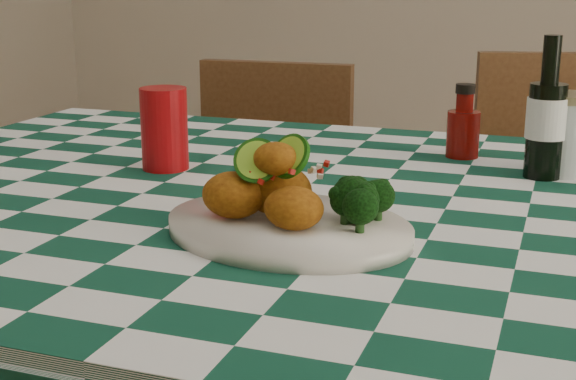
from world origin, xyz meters
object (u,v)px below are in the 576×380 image
(red_tumbler, at_px, (164,129))
(mason_jar, at_px, (562,134))
(fried_chicken_pile, at_px, (279,182))
(beer_bottle, at_px, (547,108))
(wooden_chair_left, at_px, (252,249))
(wooden_chair_right, at_px, (576,273))
(ketchup_bottle, at_px, (464,121))
(plate, at_px, (288,228))

(red_tumbler, distance_m, mason_jar, 0.61)
(fried_chicken_pile, bearing_deg, red_tumbler, 138.71)
(red_tumbler, relative_size, beer_bottle, 0.60)
(fried_chicken_pile, relative_size, wooden_chair_left, 0.17)
(wooden_chair_left, bearing_deg, fried_chicken_pile, -67.24)
(wooden_chair_left, relative_size, wooden_chair_right, 0.95)
(ketchup_bottle, bearing_deg, fried_chicken_pile, -106.84)
(fried_chicken_pile, relative_size, mason_jar, 1.17)
(fried_chicken_pile, height_order, wooden_chair_left, fried_chicken_pile)
(beer_bottle, distance_m, wooden_chair_right, 0.68)
(mason_jar, bearing_deg, ketchup_bottle, 157.67)
(ketchup_bottle, height_order, mason_jar, mason_jar)
(ketchup_bottle, bearing_deg, red_tumbler, -150.64)
(fried_chicken_pile, bearing_deg, wooden_chair_left, 114.27)
(ketchup_bottle, bearing_deg, plate, -105.57)
(plate, xyz_separation_m, beer_bottle, (0.27, 0.39, 0.10))
(fried_chicken_pile, xyz_separation_m, wooden_chair_left, (-0.39, 0.86, -0.42))
(mason_jar, relative_size, wooden_chair_right, 0.14)
(fried_chicken_pile, distance_m, mason_jar, 0.52)
(beer_bottle, height_order, wooden_chair_right, beer_bottle)
(red_tumbler, bearing_deg, mason_jar, 16.81)
(wooden_chair_right, bearing_deg, ketchup_bottle, -131.93)
(ketchup_bottle, height_order, wooden_chair_left, ketchup_bottle)
(red_tumbler, distance_m, beer_bottle, 0.58)
(fried_chicken_pile, height_order, wooden_chair_right, wooden_chair_right)
(ketchup_bottle, xyz_separation_m, beer_bottle, (0.13, -0.10, 0.04))
(red_tumbler, distance_m, ketchup_bottle, 0.49)
(wooden_chair_left, bearing_deg, beer_bottle, -36.87)
(plate, xyz_separation_m, wooden_chair_right, (0.34, 0.90, -0.34))
(plate, bearing_deg, mason_jar, 55.36)
(fried_chicken_pile, distance_m, red_tumbler, 0.37)
(ketchup_bottle, bearing_deg, mason_jar, -22.33)
(plate, xyz_separation_m, fried_chicken_pile, (-0.01, 0.00, 0.05))
(plate, relative_size, mason_jar, 2.47)
(red_tumbler, bearing_deg, beer_bottle, 14.19)
(plate, distance_m, fried_chicken_pile, 0.06)
(plate, bearing_deg, ketchup_bottle, 74.43)
(plate, distance_m, wooden_chair_right, 1.02)
(ketchup_bottle, relative_size, wooden_chair_right, 0.13)
(ketchup_bottle, distance_m, beer_bottle, 0.17)
(beer_bottle, bearing_deg, plate, -124.66)
(red_tumbler, height_order, wooden_chair_right, red_tumbler)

